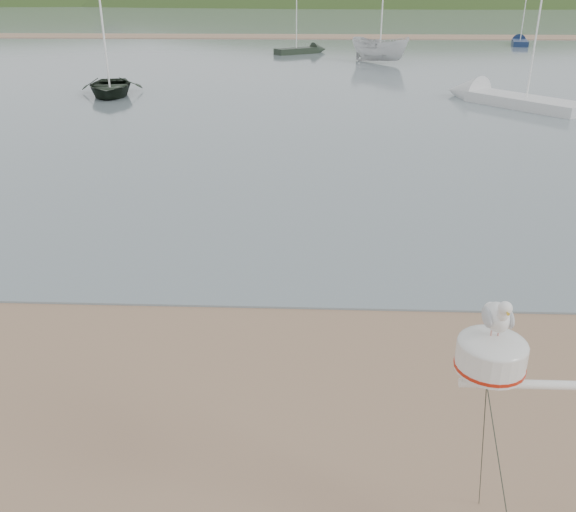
{
  "coord_description": "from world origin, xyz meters",
  "views": [
    {
      "loc": [
        2.63,
        -6.04,
        5.55
      ],
      "look_at": [
        2.33,
        1.0,
        2.42
      ],
      "focal_mm": 38.0,
      "sensor_mm": 36.0,
      "label": 1
    }
  ],
  "objects_px": {
    "sailboat_dark_mid": "(307,50)",
    "sailboat_white_near": "(489,96)",
    "boat_dark": "(106,51)",
    "boat_white": "(381,27)",
    "sailboat_blue_far": "(519,42)"
  },
  "relations": [
    {
      "from": "boat_dark",
      "to": "sailboat_blue_far",
      "type": "distance_m",
      "value": 46.41
    },
    {
      "from": "sailboat_dark_mid",
      "to": "sailboat_blue_far",
      "type": "bearing_deg",
      "value": 24.76
    },
    {
      "from": "boat_white",
      "to": "sailboat_dark_mid",
      "type": "bearing_deg",
      "value": 80.11
    },
    {
      "from": "sailboat_dark_mid",
      "to": "sailboat_white_near",
      "type": "relative_size",
      "value": 0.67
    },
    {
      "from": "boat_dark",
      "to": "boat_white",
      "type": "bearing_deg",
      "value": 32.36
    },
    {
      "from": "boat_white",
      "to": "sailboat_white_near",
      "type": "xyz_separation_m",
      "value": [
        4.04,
        -17.2,
        -2.35
      ]
    },
    {
      "from": "boat_white",
      "to": "sailboat_blue_far",
      "type": "xyz_separation_m",
      "value": [
        15.92,
        17.12,
        -2.35
      ]
    },
    {
      "from": "sailboat_white_near",
      "to": "sailboat_blue_far",
      "type": "bearing_deg",
      "value": 70.91
    },
    {
      "from": "sailboat_dark_mid",
      "to": "sailboat_white_near",
      "type": "xyz_separation_m",
      "value": [
        9.76,
        -24.34,
        -0.0
      ]
    },
    {
      "from": "sailboat_dark_mid",
      "to": "sailboat_blue_far",
      "type": "relative_size",
      "value": 0.88
    },
    {
      "from": "boat_dark",
      "to": "sailboat_white_near",
      "type": "xyz_separation_m",
      "value": [
        20.24,
        -0.89,
        -2.09
      ]
    },
    {
      "from": "sailboat_blue_far",
      "to": "boat_dark",
      "type": "bearing_deg",
      "value": -133.86
    },
    {
      "from": "sailboat_blue_far",
      "to": "sailboat_white_near",
      "type": "bearing_deg",
      "value": -109.09
    },
    {
      "from": "sailboat_white_near",
      "to": "boat_dark",
      "type": "bearing_deg",
      "value": 177.47
    },
    {
      "from": "boat_dark",
      "to": "sailboat_dark_mid",
      "type": "distance_m",
      "value": 25.76
    }
  ]
}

